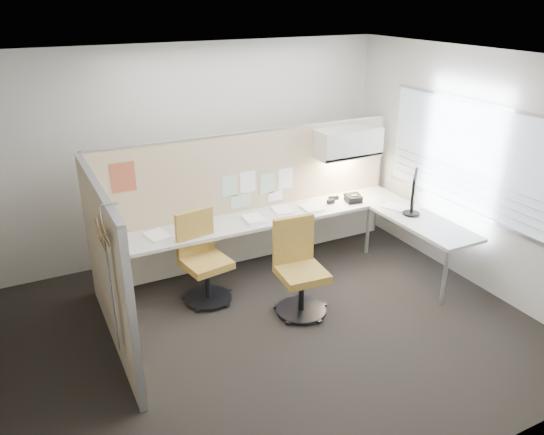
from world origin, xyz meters
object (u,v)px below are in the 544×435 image
chair_right (299,271)px  monitor (414,191)px  desk (293,225)px  phone (353,198)px  chair_left (203,261)px

chair_right → monitor: size_ratio=1.96×
desk → phone: (0.96, 0.06, 0.18)m
desk → chair_left: 1.32m
monitor → desk: bearing=109.4°
phone → monitor: bearing=-50.7°
chair_right → monitor: (1.81, 0.28, 0.55)m
desk → chair_right: 1.03m
chair_right → phone: chair_right is taller
chair_left → monitor: (2.67, -0.45, 0.56)m
chair_right → phone: 1.73m
monitor → phone: monitor is taller
desk → monitor: bearing=-25.2°
chair_left → phone: chair_left is taller
chair_right → phone: (1.40, 0.99, 0.28)m
desk → phone: phone is taller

